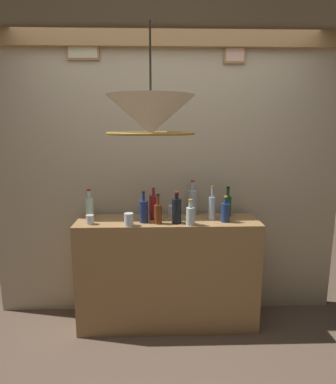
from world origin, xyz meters
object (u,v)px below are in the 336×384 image
Objects in this scene: liquor_bottle_whiskey at (190,215)px; glass_tumbler_shot at (129,219)px; liquor_bottle_vermouth at (192,202)px; liquor_bottle_scotch at (155,206)px; liquor_bottle_mezcal at (225,212)px; liquor_bottle_gin at (90,208)px; liquor_bottle_bourbon at (228,205)px; glass_tumbler_rocks at (171,211)px; liquor_bottle_brandy at (154,207)px; liquor_bottle_sherry at (177,210)px; liquor_bottle_port at (144,211)px; liquor_bottle_vodka at (212,207)px; liquor_bottle_tequila at (158,213)px; pendant_lamp at (151,116)px; glass_tumbler_highball at (90,220)px.

liquor_bottle_whiskey is 0.49m from glass_tumbler_shot.
liquor_bottle_vermouth is 1.42× the size of liquor_bottle_scotch.
glass_tumbler_shot is (-0.78, -0.09, -0.03)m from liquor_bottle_mezcal.
liquor_bottle_bourbon is at bearing 3.32° from liquor_bottle_gin.
liquor_bottle_gin is 0.69m from glass_tumbler_rocks.
liquor_bottle_brandy is 0.65m from liquor_bottle_bourbon.
liquor_bottle_sherry reaches higher than liquor_bottle_whiskey.
liquor_bottle_mezcal is 2.01× the size of glass_tumbler_rocks.
liquor_bottle_whiskey is at bearing -13.14° from liquor_bottle_port.
liquor_bottle_mezcal is 0.79m from glass_tumbler_shot.
liquor_bottle_gin is 2.54× the size of glass_tumbler_shot.
liquor_bottle_vodka is at bearing 5.71° from liquor_bottle_port.
liquor_bottle_vodka is 0.46m from liquor_bottle_tequila.
liquor_bottle_mezcal reaches higher than liquor_bottle_whiskey.
pendant_lamp is at bearing -109.16° from liquor_bottle_vermouth.
glass_tumbler_highball is at bearing 170.63° from glass_tumbler_shot.
liquor_bottle_sherry reaches higher than liquor_bottle_tequila.
liquor_bottle_tequila is at bearing -160.73° from liquor_bottle_bourbon.
liquor_bottle_gin is at bearing 178.79° from liquor_bottle_brandy.
liquor_bottle_whiskey is at bearing -31.44° from liquor_bottle_brandy.
liquor_bottle_vodka is 1.17× the size of liquor_bottle_tequila.
liquor_bottle_mezcal is 2.88× the size of glass_tumbler_highball.
glass_tumbler_highball is at bearing 176.60° from liquor_bottle_whiskey.
liquor_bottle_vermouth is 1.20× the size of liquor_bottle_gin.
liquor_bottle_scotch is (-0.33, 0.01, -0.04)m from liquor_bottle_vermouth.
liquor_bottle_vodka is (0.19, 0.14, 0.03)m from liquor_bottle_whiskey.
liquor_bottle_brandy is at bearing 148.56° from liquor_bottle_whiskey.
liquor_bottle_tequila is at bearing -13.97° from liquor_bottle_gin.
liquor_bottle_port is at bearing 5.27° from glass_tumbler_highball.
liquor_bottle_whiskey is 0.24m from liquor_bottle_vodka.
liquor_bottle_vermouth is 0.40m from liquor_bottle_tequila.
liquor_bottle_bourbon reaches higher than glass_tumbler_highball.
liquor_bottle_tequila is at bearing 87.18° from pendant_lamp.
liquor_bottle_sherry is at bearing 9.58° from glass_tumbler_shot.
liquor_bottle_sherry is at bearing -156.34° from liquor_bottle_bourbon.
liquor_bottle_vodka is 1.11× the size of liquor_bottle_sherry.
liquor_bottle_port is at bearing 161.42° from liquor_bottle_tequila.
liquor_bottle_tequila is at bearing -167.93° from liquor_bottle_vodka.
liquor_bottle_brandy reaches higher than liquor_bottle_whiskey.
liquor_bottle_whiskey is 0.81× the size of liquor_bottle_gin.
glass_tumbler_shot is at bearing -173.62° from liquor_bottle_mezcal.
liquor_bottle_mezcal is (-0.05, -0.18, -0.02)m from liquor_bottle_bourbon.
liquor_bottle_brandy is at bearing 105.85° from liquor_bottle_tequila.
liquor_bottle_brandy is 2.51× the size of glass_tumbler_rocks.
liquor_bottle_whiskey is at bearing -57.35° from glass_tumbler_rocks.
liquor_bottle_gin is at bearing 177.36° from liquor_bottle_vodka.
liquor_bottle_scotch is at bearing 89.53° from pendant_lamp.
glass_tumbler_highball is at bearing -174.48° from liquor_bottle_vodka.
liquor_bottle_whiskey is at bearing -29.28° from liquor_bottle_sherry.
liquor_bottle_brandy reaches higher than glass_tumbler_rocks.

